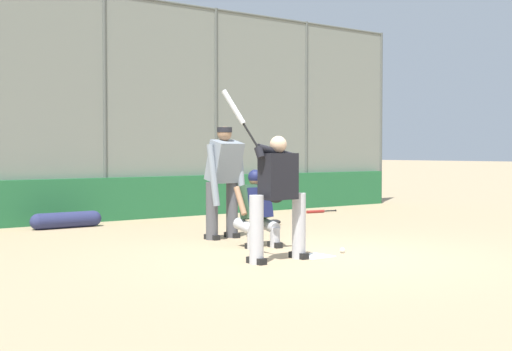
% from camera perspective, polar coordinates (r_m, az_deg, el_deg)
% --- Properties ---
extents(ground_plane, '(160.00, 160.00, 0.00)m').
position_cam_1_polar(ground_plane, '(9.51, 4.62, -6.47)').
color(ground_plane, tan).
extents(home_plate_marker, '(0.43, 0.43, 0.01)m').
position_cam_1_polar(home_plate_marker, '(9.51, 4.62, -6.44)').
color(home_plate_marker, white).
rests_on(home_plate_marker, ground_plane).
extents(backstop_fence, '(16.26, 0.08, 4.57)m').
position_cam_1_polar(backstop_fence, '(14.60, -12.02, 5.76)').
color(backstop_fence, '#515651').
rests_on(backstop_fence, ground_plane).
extents(padding_wall, '(15.86, 0.18, 0.86)m').
position_cam_1_polar(padding_wall, '(14.50, -11.79, -1.89)').
color(padding_wall, '#236638').
rests_on(padding_wall, ground_plane).
extents(bleachers_beyond, '(11.33, 2.50, 1.48)m').
position_cam_1_polar(bleachers_beyond, '(17.81, -9.16, -0.99)').
color(bleachers_beyond, slate).
rests_on(bleachers_beyond, ground_plane).
extents(batter_at_plate, '(1.04, 0.60, 2.17)m').
position_cam_1_polar(batter_at_plate, '(9.00, 1.72, -1.41)').
color(batter_at_plate, '#B7B7BC').
rests_on(batter_at_plate, ground_plane).
extents(catcher_behind_plate, '(0.60, 0.73, 1.13)m').
position_cam_1_polar(catcher_behind_plate, '(10.32, 0.18, -2.55)').
color(catcher_behind_plate, '#B7B7BC').
rests_on(catcher_behind_plate, ground_plane).
extents(umpire_home, '(0.72, 0.47, 1.78)m').
position_cam_1_polar(umpire_home, '(11.30, -2.58, -0.24)').
color(umpire_home, '#4C4C51').
rests_on(umpire_home, ground_plane).
extents(spare_bat_near_backstop, '(0.82, 0.15, 0.07)m').
position_cam_1_polar(spare_bat_near_backstop, '(16.17, 4.97, -2.88)').
color(spare_bat_near_backstop, black).
rests_on(spare_bat_near_backstop, ground_plane).
extents(fielding_glove_on_dirt, '(0.29, 0.22, 0.10)m').
position_cam_1_polar(fielding_glove_on_dirt, '(13.48, 1.45, -3.76)').
color(fielding_glove_on_dirt, black).
rests_on(fielding_glove_on_dirt, ground_plane).
extents(baseball_loose, '(0.07, 0.07, 0.07)m').
position_cam_1_polar(baseball_loose, '(9.87, 6.92, -5.95)').
color(baseball_loose, white).
rests_on(baseball_loose, ground_plane).
extents(equipment_bag_dugout_side, '(1.35, 0.29, 0.29)m').
position_cam_1_polar(equipment_bag_dugout_side, '(13.38, -14.93, -3.46)').
color(equipment_bag_dugout_side, navy).
rests_on(equipment_bag_dugout_side, ground_plane).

